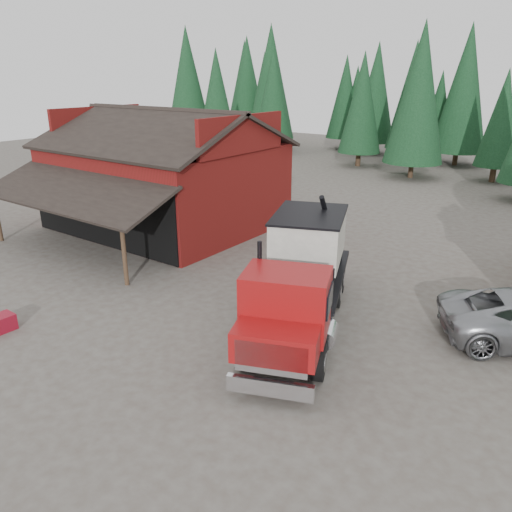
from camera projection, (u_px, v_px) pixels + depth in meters
The scene contains 6 objects.
ground at pixel (185, 340), 17.92m from camera, with size 120.00×120.00×0.00m, color #4C443C.
red_barn at pixel (164, 183), 30.59m from camera, with size 12.80×13.63×7.18m.
conifer_backdrop at pixel (477, 170), 49.81m from camera, with size 76.00×16.00×16.00m, color black, non-canonical shape.
near_pine_a at pixel (217, 102), 49.14m from camera, with size 4.40×4.40×11.40m.
near_pine_d at pixel (419, 93), 43.41m from camera, with size 5.28×5.28×13.40m.
feed_truck at pixel (301, 273), 18.23m from camera, with size 6.23×10.38×4.56m.
Camera 1 is at (11.36, -11.26, 8.99)m, focal length 35.00 mm.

